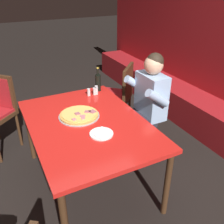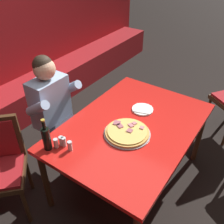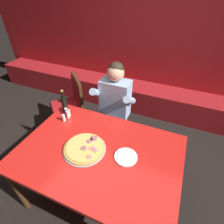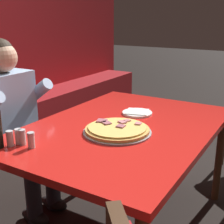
{
  "view_description": "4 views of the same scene",
  "coord_description": "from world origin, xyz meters",
  "px_view_note": "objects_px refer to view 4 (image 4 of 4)",
  "views": [
    {
      "loc": [
        1.94,
        -0.7,
        1.97
      ],
      "look_at": [
        -0.07,
        0.3,
        0.76
      ],
      "focal_mm": 40.0,
      "sensor_mm": 36.0,
      "label": 1
    },
    {
      "loc": [
        -1.55,
        -0.85,
        2.18
      ],
      "look_at": [
        0.09,
        0.28,
        0.73
      ],
      "focal_mm": 40.0,
      "sensor_mm": 36.0,
      "label": 2
    },
    {
      "loc": [
        0.53,
        -0.93,
        2.05
      ],
      "look_at": [
        -0.0,
        0.33,
        0.98
      ],
      "focal_mm": 28.0,
      "sensor_mm": 36.0,
      "label": 3
    },
    {
      "loc": [
        -1.62,
        -0.9,
        1.42
      ],
      "look_at": [
        0.02,
        0.1,
        0.82
      ],
      "focal_mm": 50.0,
      "sensor_mm": 36.0,
      "label": 4
    }
  ],
  "objects_px": {
    "shaker_red_pepper_flakes": "(31,141)",
    "shaker_black_pepper": "(10,139)",
    "plate_white_paper": "(137,113)",
    "shaker_parmesan": "(18,137)",
    "shaker_oregano": "(22,138)",
    "pizza": "(117,130)",
    "diner_seated_blue_shirt": "(16,120)",
    "main_dining_table": "(123,135)"
  },
  "relations": [
    {
      "from": "shaker_red_pepper_flakes",
      "to": "shaker_black_pepper",
      "type": "bearing_deg",
      "value": 110.48
    },
    {
      "from": "plate_white_paper",
      "to": "shaker_parmesan",
      "type": "height_order",
      "value": "shaker_parmesan"
    },
    {
      "from": "plate_white_paper",
      "to": "shaker_oregano",
      "type": "bearing_deg",
      "value": 160.93
    },
    {
      "from": "shaker_parmesan",
      "to": "shaker_oregano",
      "type": "distance_m",
      "value": 0.03
    },
    {
      "from": "pizza",
      "to": "shaker_oregano",
      "type": "distance_m",
      "value": 0.54
    },
    {
      "from": "plate_white_paper",
      "to": "shaker_red_pepper_flakes",
      "type": "distance_m",
      "value": 0.84
    },
    {
      "from": "shaker_black_pepper",
      "to": "shaker_red_pepper_flakes",
      "type": "xyz_separation_m",
      "value": [
        0.04,
        -0.11,
        0.0
      ]
    },
    {
      "from": "shaker_black_pepper",
      "to": "shaker_parmesan",
      "type": "height_order",
      "value": "same"
    },
    {
      "from": "pizza",
      "to": "shaker_black_pepper",
      "type": "relative_size",
      "value": 4.71
    },
    {
      "from": "shaker_oregano",
      "to": "diner_seated_blue_shirt",
      "type": "distance_m",
      "value": 0.6
    },
    {
      "from": "main_dining_table",
      "to": "shaker_oregano",
      "type": "distance_m",
      "value": 0.64
    },
    {
      "from": "plate_white_paper",
      "to": "diner_seated_blue_shirt",
      "type": "distance_m",
      "value": 0.86
    },
    {
      "from": "main_dining_table",
      "to": "diner_seated_blue_shirt",
      "type": "height_order",
      "value": "diner_seated_blue_shirt"
    },
    {
      "from": "main_dining_table",
      "to": "shaker_oregano",
      "type": "relative_size",
      "value": 17.55
    },
    {
      "from": "shaker_red_pepper_flakes",
      "to": "shaker_parmesan",
      "type": "bearing_deg",
      "value": 88.76
    },
    {
      "from": "plate_white_paper",
      "to": "shaker_parmesan",
      "type": "distance_m",
      "value": 0.87
    },
    {
      "from": "shaker_black_pepper",
      "to": "shaker_oregano",
      "type": "height_order",
      "value": "same"
    },
    {
      "from": "main_dining_table",
      "to": "pizza",
      "type": "height_order",
      "value": "pizza"
    },
    {
      "from": "shaker_oregano",
      "to": "shaker_black_pepper",
      "type": "bearing_deg",
      "value": 138.45
    },
    {
      "from": "pizza",
      "to": "shaker_red_pepper_flakes",
      "type": "distance_m",
      "value": 0.5
    },
    {
      "from": "pizza",
      "to": "shaker_parmesan",
      "type": "height_order",
      "value": "shaker_parmesan"
    },
    {
      "from": "pizza",
      "to": "shaker_oregano",
      "type": "bearing_deg",
      "value": 140.55
    },
    {
      "from": "main_dining_table",
      "to": "shaker_oregano",
      "type": "height_order",
      "value": "shaker_oregano"
    },
    {
      "from": "diner_seated_blue_shirt",
      "to": "shaker_parmesan",
      "type": "bearing_deg",
      "value": -130.62
    },
    {
      "from": "main_dining_table",
      "to": "shaker_red_pepper_flakes",
      "type": "height_order",
      "value": "shaker_red_pepper_flakes"
    },
    {
      "from": "plate_white_paper",
      "to": "shaker_parmesan",
      "type": "xyz_separation_m",
      "value": [
        -0.81,
        0.31,
        0.03
      ]
    },
    {
      "from": "plate_white_paper",
      "to": "shaker_parmesan",
      "type": "bearing_deg",
      "value": 159.38
    },
    {
      "from": "pizza",
      "to": "plate_white_paper",
      "type": "xyz_separation_m",
      "value": [
        0.39,
        0.06,
        -0.01
      ]
    },
    {
      "from": "shaker_red_pepper_flakes",
      "to": "diner_seated_blue_shirt",
      "type": "bearing_deg",
      "value": 54.78
    },
    {
      "from": "main_dining_table",
      "to": "plate_white_paper",
      "type": "relative_size",
      "value": 7.19
    },
    {
      "from": "pizza",
      "to": "diner_seated_blue_shirt",
      "type": "xyz_separation_m",
      "value": [
        -0.05,
        0.8,
        -0.07
      ]
    },
    {
      "from": "main_dining_table",
      "to": "plate_white_paper",
      "type": "bearing_deg",
      "value": 7.52
    },
    {
      "from": "main_dining_table",
      "to": "shaker_oregano",
      "type": "bearing_deg",
      "value": 150.22
    },
    {
      "from": "shaker_black_pepper",
      "to": "shaker_red_pepper_flakes",
      "type": "distance_m",
      "value": 0.12
    },
    {
      "from": "diner_seated_blue_shirt",
      "to": "shaker_black_pepper",
      "type": "bearing_deg",
      "value": -134.89
    },
    {
      "from": "shaker_parmesan",
      "to": "shaker_red_pepper_flakes",
      "type": "bearing_deg",
      "value": -91.24
    },
    {
      "from": "pizza",
      "to": "shaker_oregano",
      "type": "xyz_separation_m",
      "value": [
        -0.42,
        0.34,
        0.02
      ]
    },
    {
      "from": "shaker_parmesan",
      "to": "diner_seated_blue_shirt",
      "type": "height_order",
      "value": "diner_seated_blue_shirt"
    },
    {
      "from": "shaker_black_pepper",
      "to": "main_dining_table",
      "type": "bearing_deg",
      "value": -30.84
    },
    {
      "from": "shaker_oregano",
      "to": "plate_white_paper",
      "type": "bearing_deg",
      "value": -19.07
    },
    {
      "from": "shaker_black_pepper",
      "to": "diner_seated_blue_shirt",
      "type": "xyz_separation_m",
      "value": [
        0.42,
        0.42,
        -0.09
      ]
    },
    {
      "from": "shaker_oregano",
      "to": "diner_seated_blue_shirt",
      "type": "xyz_separation_m",
      "value": [
        0.37,
        0.46,
        -0.09
      ]
    }
  ]
}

